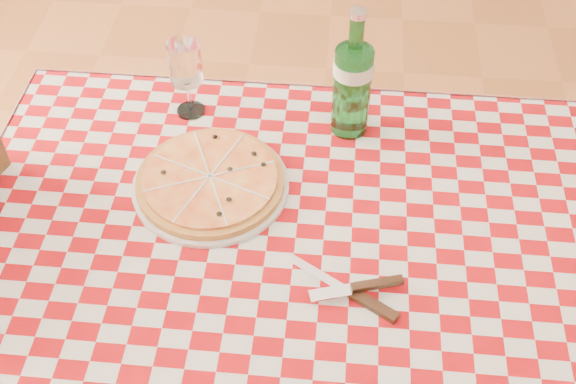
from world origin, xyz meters
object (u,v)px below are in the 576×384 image
at_px(pizza_plate, 210,180).
at_px(wine_glass, 187,79).
at_px(water_bottle, 353,73).
at_px(dining_table, 295,269).

xyz_separation_m(pizza_plate, wine_glass, (-0.08, 0.22, 0.07)).
height_order(water_bottle, wine_glass, water_bottle).
relative_size(dining_table, water_bottle, 4.09).
distance_m(pizza_plate, wine_glass, 0.25).
bearing_deg(pizza_plate, water_bottle, 37.12).
bearing_deg(pizza_plate, wine_glass, 110.13).
height_order(dining_table, wine_glass, wine_glass).
height_order(pizza_plate, water_bottle, water_bottle).
bearing_deg(pizza_plate, dining_table, -32.28).
bearing_deg(dining_table, water_bottle, 74.45).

